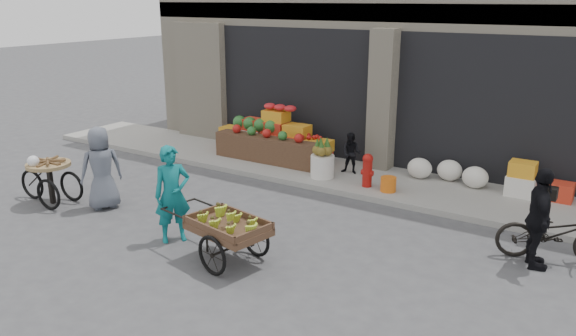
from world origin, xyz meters
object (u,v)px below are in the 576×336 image
Objects in this scene: orange_bucket at (388,184)px; bicycle at (555,233)px; fire_hydrant at (367,169)px; vendor_grey at (101,168)px; seated_person at (351,153)px; vendor_woman at (172,194)px; pineapple_bin at (322,166)px; tricycle_cart at (50,176)px; cyclist at (539,219)px; banana_cart at (226,223)px.

bicycle reaches higher than orange_bucket.
vendor_grey reaches higher than fire_hydrant.
orange_bucket is at bearing -40.26° from seated_person.
vendor_woman reaches higher than seated_person.
vendor_grey reaches higher than orange_bucket.
vendor_grey is at bearing -127.36° from pineapple_bin.
seated_person is 6.32m from tricycle_cart.
fire_hydrant is at bearing 160.68° from vendor_grey.
seated_person is 0.57× the size of vendor_woman.
bicycle is at bearing -19.97° from fire_hydrant.
vendor_woman reaches higher than orange_bucket.
vendor_woman is at bearing 93.28° from cyclist.
cyclist reaches higher than seated_person.
fire_hydrant is 0.44× the size of vendor_grey.
cyclist reaches higher than bicycle.
vendor_grey reaches higher than bicycle.
seated_person is at bearing 56.31° from pineapple_bin.
vendor_woman is at bearing -98.04° from pineapple_bin.
banana_cart is 3.51m from vendor_grey.
pineapple_bin is at bearing 170.49° from vendor_grey.
vendor_grey reaches higher than seated_person.
pineapple_bin is 1.62× the size of orange_bucket.
fire_hydrant is at bearing 44.12° from cyclist.
bicycle is (3.80, -1.38, -0.05)m from fire_hydrant.
pineapple_bin is 0.30× the size of bicycle.
tricycle_cart reaches higher than banana_cart.
vendor_woman is at bearing -111.81° from seated_person.
bicycle is 0.56m from cyclist.
vendor_woman is (-1.67, -4.00, 0.32)m from fire_hydrant.
vendor_grey is at bearing 115.17° from vendor_woman.
vendor_woman reaches higher than cyclist.
orange_bucket is at bearing 156.86° from vendor_grey.
fire_hydrant is at bearing -52.88° from seated_person.
banana_cart is (0.67, -4.20, 0.26)m from pineapple_bin.
vendor_grey is at bearing -140.99° from orange_bucket.
bicycle is at bearing -16.27° from pineapple_bin.
pineapple_bin is at bearing 176.42° from orange_bucket.
seated_person is (-0.70, 0.65, 0.08)m from fire_hydrant.
fire_hydrant is 0.55m from orange_bucket.
orange_bucket is 0.22× the size of tricycle_cart.
fire_hydrant is 0.41× the size of bicycle.
vendor_woman is 1.02× the size of vendor_grey.
fire_hydrant is 4.04m from bicycle.
tricycle_cart is 1.17m from vendor_grey.
tricycle_cart is (-4.97, -4.00, 0.06)m from fire_hydrant.
banana_cart is (-0.93, -4.10, 0.36)m from orange_bucket.
cyclist reaches higher than pineapple_bin.
vendor_grey is at bearing -136.86° from seated_person.
seated_person reaches higher than orange_bucket.
seated_person is 0.59× the size of cyclist.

